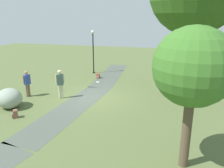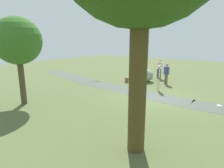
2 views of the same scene
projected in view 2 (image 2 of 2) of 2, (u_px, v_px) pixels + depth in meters
ground_plane at (154, 99)px, 11.47m from camera, size 48.00×48.00×0.00m
footpath_segment_mid at (131, 91)px, 13.08m from camera, size 8.12×2.41×0.01m
footpath_segment_far at (69, 76)px, 18.65m from camera, size 8.18×3.66×0.01m
young_tree_near_path at (18, 41)px, 9.78m from camera, size 2.44×2.44×4.62m
lawn_boulder at (145, 75)px, 15.95m from camera, size 1.89×1.95×1.08m
woman_with_handbag at (160, 67)px, 17.04m from camera, size 0.34×0.50×1.76m
man_near_boulder at (159, 76)px, 13.06m from camera, size 0.40×0.45×1.78m
passerby_on_path at (167, 72)px, 14.90m from camera, size 0.49×0.36×1.64m
handbag_on_grass at (151, 77)px, 17.25m from camera, size 0.34×0.34×0.31m
backpack_by_boulder at (127, 80)px, 15.74m from camera, size 0.35×0.35×0.40m
frisbee_on_grass at (219, 106)px, 10.23m from camera, size 0.25×0.25×0.02m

